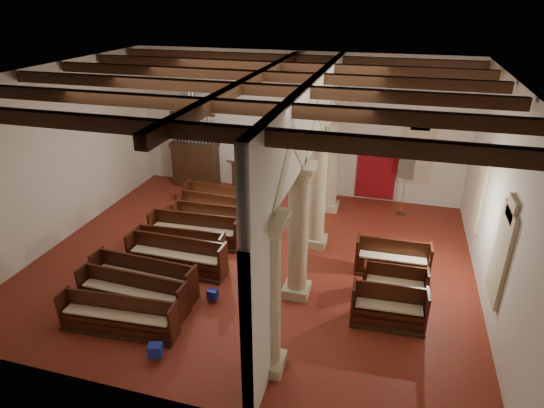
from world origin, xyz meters
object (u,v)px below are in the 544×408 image
Objects in this scene: pipe_organ at (195,156)px; processional_banner at (403,195)px; lectern at (236,177)px; aisle_pew_0 at (388,312)px; nave_pew_0 at (119,320)px.

processional_banner is at bearing -4.11° from pipe_organ.
lectern is at bearing -167.91° from processional_banner.
lectern is 0.72× the size of aisle_pew_0.
aisle_pew_0 is (8.93, -7.64, -0.98)m from pipe_organ.
pipe_organ is 10.10m from nave_pew_0.
pipe_organ is 3.09× the size of lectern.
nave_pew_0 is at bearing -77.41° from pipe_organ.
lectern is 0.45× the size of nave_pew_0.
lectern is at bearing 130.00° from aisle_pew_0.
pipe_organ reaches higher than lectern.
aisle_pew_0 is (-0.23, -6.99, -0.44)m from processional_banner.
pipe_organ is 11.79m from aisle_pew_0.
pipe_organ is at bearing -166.94° from processional_banner.
nave_pew_0 is at bearing -84.10° from lectern.
aisle_pew_0 is at bearing -40.57° from pipe_organ.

